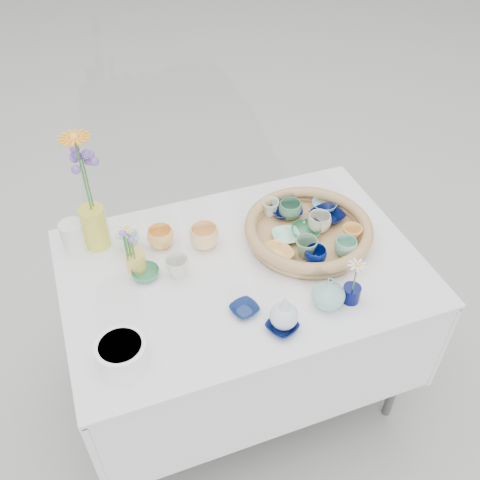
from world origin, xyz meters
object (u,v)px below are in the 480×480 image
object	(u,v)px
display_table	(242,385)
bud_vase_seafoam	(329,292)
tall_vase_yellow	(95,227)
wicker_tray	(308,231)

from	to	relation	value
display_table	bud_vase_seafoam	size ratio (longest dim) A/B	10.94
bud_vase_seafoam	tall_vase_yellow	xyz separation A→B (m)	(-0.66, 0.55, 0.03)
display_table	tall_vase_yellow	world-z (taller)	tall_vase_yellow
display_table	tall_vase_yellow	bearing A→B (deg)	148.09
display_table	bud_vase_seafoam	distance (m)	0.89
wicker_tray	tall_vase_yellow	world-z (taller)	tall_vase_yellow
display_table	wicker_tray	world-z (taller)	wicker_tray
wicker_tray	bud_vase_seafoam	world-z (taller)	bud_vase_seafoam
display_table	bud_vase_seafoam	xyz separation A→B (m)	(0.20, -0.27, 0.82)
wicker_tray	tall_vase_yellow	xyz separation A→B (m)	(-0.74, 0.24, 0.05)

